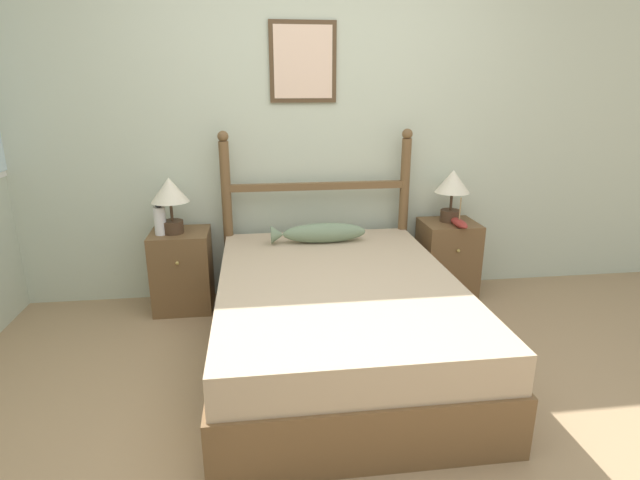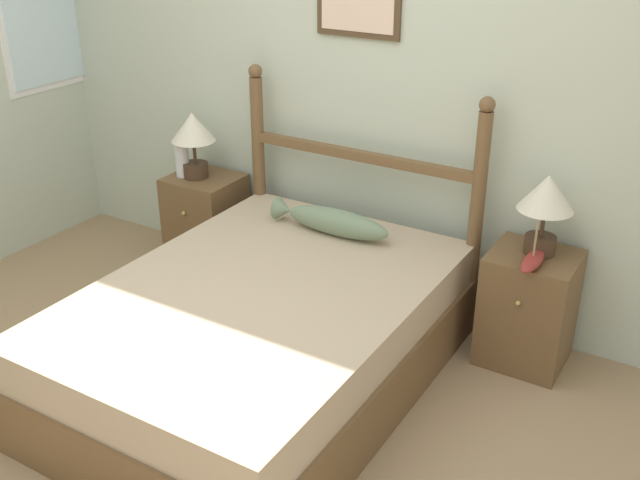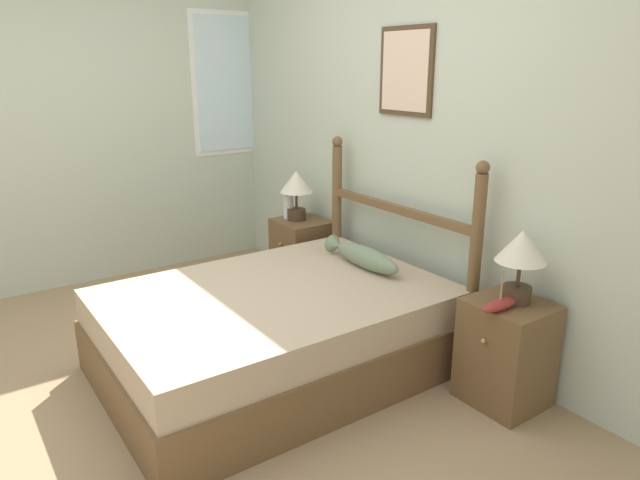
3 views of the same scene
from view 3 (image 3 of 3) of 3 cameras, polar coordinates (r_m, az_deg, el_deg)
ground_plane at (r=3.30m, az=-14.99°, el=-15.34°), size 16.00×16.00×0.00m
wall_back at (r=3.74m, az=9.27°, el=9.87°), size 6.40×0.08×2.55m
wall_left at (r=4.90m, az=-24.75°, el=10.27°), size 0.08×6.40×2.55m
bed at (r=3.38m, az=-4.46°, el=-9.03°), size 1.37×1.92×0.50m
headboard at (r=3.74m, az=7.64°, el=0.54°), size 1.38×0.08×1.25m
nightstand_left at (r=4.54m, az=-1.86°, el=-1.49°), size 0.40×0.39×0.57m
nightstand_right at (r=3.21m, az=18.08°, el=-10.65°), size 0.40×0.39×0.57m
table_lamp_left at (r=4.42m, az=-2.39°, el=5.37°), size 0.25×0.25×0.39m
table_lamp_right at (r=3.02m, az=19.46°, el=-1.24°), size 0.25×0.25×0.39m
bottle at (r=4.50m, az=-3.18°, el=3.52°), size 0.08×0.08×0.24m
model_boat at (r=2.99m, az=17.56°, el=-6.14°), size 0.08×0.25×0.21m
fish_pillow at (r=3.63m, az=4.31°, el=-1.64°), size 0.66×0.13×0.14m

